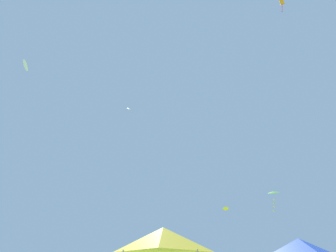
% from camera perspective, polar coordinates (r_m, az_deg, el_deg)
% --- Properties ---
extents(canopy_tent_blue, '(3.28, 3.28, 3.51)m').
position_cam_1_polar(canopy_tent_blue, '(18.22, 28.49, -23.69)').
color(canopy_tent_blue, '#9E9EA3').
rests_on(canopy_tent_blue, ground).
extents(canopy_tent_yellow, '(3.29, 3.29, 3.52)m').
position_cam_1_polar(canopy_tent_yellow, '(12.40, -1.18, -24.95)').
color(canopy_tent_yellow, '#9E9EA3').
rests_on(canopy_tent_yellow, ground).
extents(kite_white_diamond, '(1.31, 1.31, 1.12)m').
position_cam_1_polar(kite_white_diamond, '(39.49, -8.79, 3.75)').
color(kite_white_diamond, white).
extents(kite_lime_delta, '(1.69, 1.67, 2.57)m').
position_cam_1_polar(kite_lime_delta, '(33.39, 23.35, -14.09)').
color(kite_lime_delta, '#75D138').
extents(kite_yellow_delta, '(0.74, 0.72, 0.36)m').
position_cam_1_polar(kite_yellow_delta, '(32.52, 13.31, -18.16)').
color(kite_yellow_delta, yellow).
extents(kite_white_delta, '(0.74, 0.80, 0.58)m').
position_cam_1_polar(kite_white_delta, '(16.31, -30.15, 12.18)').
color(kite_white_delta, white).
extents(kite_orange_box, '(0.49, 0.58, 1.30)m').
position_cam_1_polar(kite_orange_box, '(19.07, 24.91, 24.93)').
color(kite_orange_box, orange).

